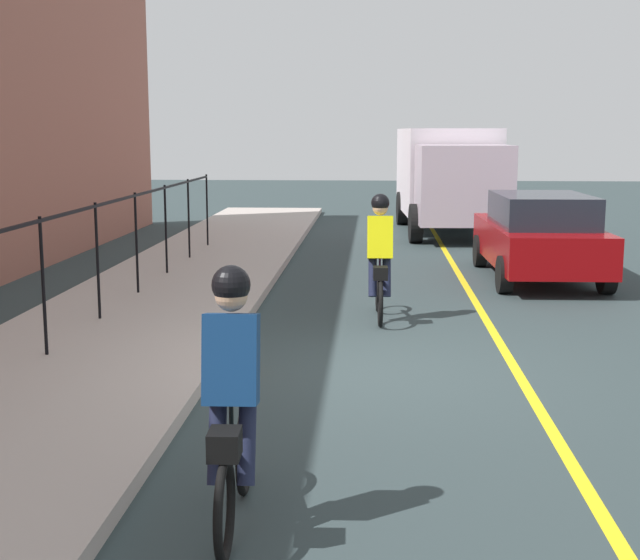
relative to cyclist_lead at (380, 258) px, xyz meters
name	(u,v)px	position (x,y,z in m)	size (l,w,h in m)	color
ground_plane	(376,372)	(-2.82, 0.05, -0.91)	(80.00, 80.00, 0.00)	#2D3A3B
lane_line_centre	(519,374)	(-2.82, -1.55, -0.91)	(36.00, 0.12, 0.01)	yellow
sidewalk	(81,361)	(-2.82, 3.45, -0.84)	(40.00, 3.20, 0.15)	#B0A49C
iron_fence	(71,241)	(-1.82, 3.85, 0.44)	(17.98, 0.04, 1.60)	black
cyclist_lead	(380,258)	(0.00, 0.00, 0.00)	(1.71, 0.37, 1.83)	black
cyclist_follow	(232,401)	(-6.86, 1.03, 0.00)	(1.71, 0.37, 1.83)	black
patrol_sedan	(539,235)	(3.73, -2.94, -0.09)	(4.43, 1.99, 1.58)	maroon
box_truck_background	(449,175)	(11.60, -1.94, 0.64)	(6.81, 2.78, 2.78)	white
traffic_cone_near	(239,344)	(-2.97, 1.59, -0.57)	(0.36, 0.36, 0.67)	#EE5A15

